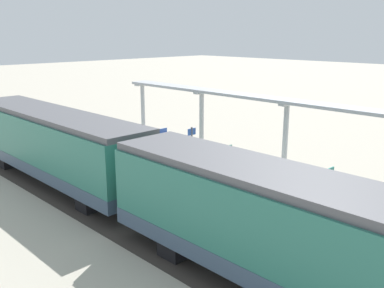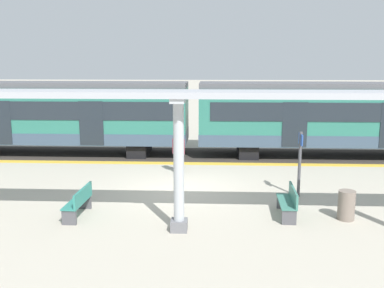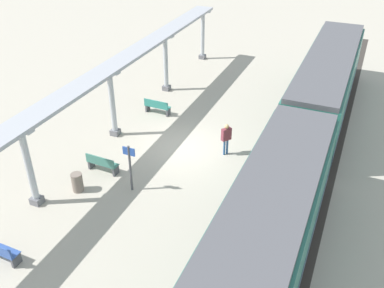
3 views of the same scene
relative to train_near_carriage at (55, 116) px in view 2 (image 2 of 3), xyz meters
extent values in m
plane|color=#B1A998|center=(5.78, 6.51, -1.83)|extent=(176.00, 176.00, 0.00)
cube|color=gold|center=(1.85, 6.51, -1.83)|extent=(0.50, 31.22, 0.01)
cube|color=#38332D|center=(-0.01, 6.51, -1.83)|extent=(3.20, 43.22, 0.01)
cube|color=#2A7060|center=(-0.01, 0.00, 0.11)|extent=(2.60, 12.81, 2.60)
cube|color=#394C62|center=(-0.01, 0.00, -0.92)|extent=(2.63, 12.83, 0.55)
cube|color=#515156|center=(-0.01, 0.00, 1.53)|extent=(2.39, 12.81, 0.24)
cube|color=#1E262D|center=(1.31, 0.00, 0.42)|extent=(0.03, 11.78, 0.84)
cube|color=#1E262D|center=(1.31, 2.13, -0.14)|extent=(0.04, 1.10, 2.00)
cube|color=black|center=(-0.01, 4.10, -1.51)|extent=(2.21, 0.90, 0.64)
cube|color=#2A7060|center=(-0.01, 13.41, 0.11)|extent=(2.60, 12.81, 2.60)
cube|color=#394C62|center=(-0.01, 13.41, -0.92)|extent=(2.63, 12.83, 0.55)
cube|color=#515156|center=(-0.01, 13.41, 1.53)|extent=(2.39, 12.81, 0.24)
cube|color=#1E262D|center=(1.31, 13.41, 0.42)|extent=(0.03, 11.78, 0.84)
cube|color=#1E262D|center=(1.31, 11.27, -0.14)|extent=(0.04, 1.10, 2.00)
cube|color=black|center=(-0.01, 9.31, -1.51)|extent=(2.21, 0.90, 0.64)
cube|color=slate|center=(9.52, 6.76, -1.68)|extent=(0.44, 0.44, 0.30)
cylinder|color=#ACB1B7|center=(9.52, 6.76, 0.05)|extent=(0.28, 0.28, 3.16)
cube|color=#ACB1B7|center=(9.52, 6.76, 1.69)|extent=(1.10, 0.36, 0.12)
cube|color=#A8AAB2|center=(9.52, 6.61, 1.83)|extent=(1.20, 24.98, 0.16)
cube|color=#3B7869|center=(8.27, 9.80, -1.39)|extent=(1.52, 0.50, 0.04)
cube|color=#3B7869|center=(8.28, 9.99, -1.17)|extent=(1.50, 0.12, 0.40)
cube|color=#4C4C51|center=(8.94, 9.78, -1.62)|extent=(0.12, 0.40, 0.42)
cube|color=#4C4C51|center=(7.61, 9.83, -1.62)|extent=(0.12, 0.40, 0.42)
cube|color=#2C7F73|center=(8.58, 3.70, -1.39)|extent=(1.51, 0.49, 0.04)
cube|color=#2C7F73|center=(8.59, 3.89, -1.17)|extent=(1.50, 0.11, 0.40)
cube|color=#4C4C51|center=(9.25, 3.67, -1.62)|extent=(0.11, 0.40, 0.42)
cube|color=#4C4C51|center=(7.91, 3.72, -1.62)|extent=(0.11, 0.40, 0.42)
cylinder|color=slate|center=(8.47, 11.47, -1.40)|extent=(0.48, 0.48, 0.85)
cylinder|color=#4C4C51|center=(6.37, 10.52, -0.73)|extent=(0.10, 0.10, 2.20)
cube|color=#284C9E|center=(6.37, 10.52, 0.12)|extent=(0.56, 0.04, 0.36)
cylinder|color=#294F7D|center=(3.65, 6.35, -1.42)|extent=(0.10, 0.10, 0.81)
cylinder|color=#294F7D|center=(3.55, 6.21, -1.42)|extent=(0.10, 0.10, 0.81)
cube|color=brown|center=(3.60, 6.28, -0.71)|extent=(0.45, 0.51, 0.61)
sphere|color=tan|center=(3.60, 6.28, -0.30)|extent=(0.22, 0.22, 0.22)
camera|label=1|loc=(-9.09, -5.18, 5.19)|focal=39.84mm
camera|label=2|loc=(20.42, 7.62, 2.66)|focal=40.37mm
camera|label=3|loc=(-1.79, 23.15, 9.57)|focal=40.35mm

